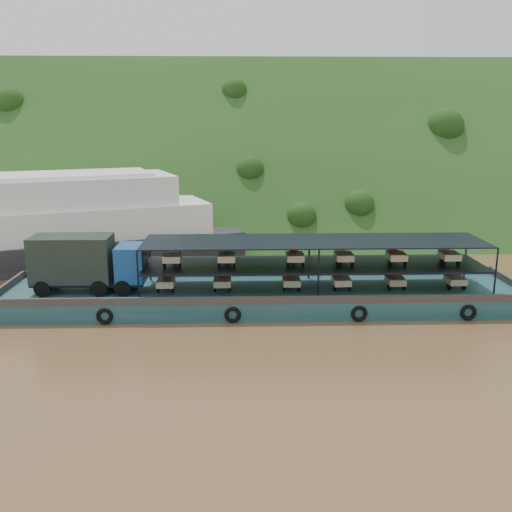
{
  "coord_description": "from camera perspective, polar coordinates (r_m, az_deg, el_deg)",
  "views": [
    {
      "loc": [
        -3.18,
        -35.71,
        12.56
      ],
      "look_at": [
        -2.0,
        3.0,
        3.2
      ],
      "focal_mm": 40.0,
      "sensor_mm": 36.0,
      "label": 1
    }
  ],
  "objects": [
    {
      "name": "ground",
      "position": [
        37.99,
        3.17,
        -5.74
      ],
      "size": [
        160.0,
        160.0,
        0.0
      ],
      "primitive_type": "plane",
      "color": "brown",
      "rests_on": "ground"
    },
    {
      "name": "hillside",
      "position": [
        72.87,
        0.78,
        3.66
      ],
      "size": [
        140.0,
        39.6,
        39.6
      ],
      "primitive_type": "cube",
      "rotation": [
        0.79,
        0.0,
        0.0
      ],
      "color": "#1A3714",
      "rests_on": "ground"
    },
    {
      "name": "cargo_barge",
      "position": [
        39.11,
        -1.45,
        -3.22
      ],
      "size": [
        35.0,
        7.18,
        5.0
      ],
      "color": "#133C43",
      "rests_on": "ground"
    },
    {
      "name": "passenger_ferry",
      "position": [
        53.67,
        -22.97,
        2.71
      ],
      "size": [
        39.98,
        23.02,
        7.91
      ],
      "rotation": [
        0.0,
        0.0,
        0.36
      ],
      "color": "black",
      "rests_on": "ground"
    }
  ]
}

